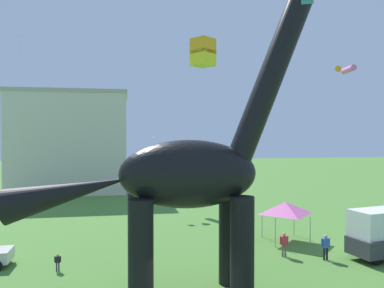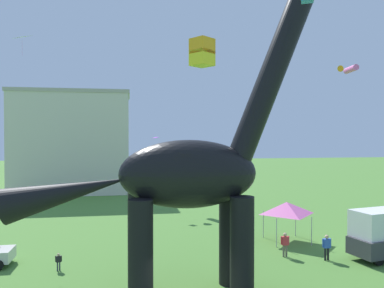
% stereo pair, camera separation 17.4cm
% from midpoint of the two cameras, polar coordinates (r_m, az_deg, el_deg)
% --- Properties ---
extents(dinosaur_sculpture, '(16.09, 3.41, 16.82)m').
position_cam_midpoint_polar(dinosaur_sculpture, '(18.98, -0.99, -4.52)').
color(dinosaur_sculpture, black).
rests_on(dinosaur_sculpture, ground_plane).
extents(person_vendor_side, '(0.39, 0.17, 1.04)m').
position_cam_midpoint_polar(person_vendor_side, '(24.79, -19.69, -16.13)').
color(person_vendor_side, '#2D3347').
rests_on(person_vendor_side, ground_plane).
extents(person_photographer, '(0.61, 0.27, 1.64)m').
position_cam_midpoint_polar(person_photographer, '(26.71, 19.21, -14.06)').
color(person_photographer, black).
rests_on(person_photographer, ground_plane).
extents(person_watching_child, '(0.60, 0.26, 1.60)m').
position_cam_midpoint_polar(person_watching_child, '(26.67, 13.45, -14.11)').
color(person_watching_child, '#6B6056').
rests_on(person_watching_child, ground_plane).
extents(festival_canopy_tent, '(3.15, 3.15, 3.00)m').
position_cam_midpoint_polar(festival_canopy_tent, '(30.11, 13.65, -9.28)').
color(festival_canopy_tent, '#B2B2B7').
rests_on(festival_canopy_tent, ground_plane).
extents(kite_high_left, '(1.07, 1.07, 1.09)m').
position_cam_midpoint_polar(kite_high_left, '(15.76, 1.33, 13.58)').
color(kite_high_left, orange).
extents(kite_near_high, '(2.07, 2.33, 0.67)m').
position_cam_midpoint_polar(kite_near_high, '(43.61, 22.02, 10.33)').
color(kite_near_high, pink).
extents(kite_mid_left, '(1.74, 1.66, 1.80)m').
position_cam_midpoint_polar(kite_mid_left, '(36.96, -24.51, 14.43)').
color(kite_mid_left, white).
extents(kite_drifting, '(0.80, 0.84, 0.12)m').
position_cam_midpoint_polar(kite_drifting, '(40.78, -5.88, 0.97)').
color(kite_drifting, purple).
extents(kite_high_right, '(1.76, 1.77, 1.76)m').
position_cam_midpoint_polar(kite_high_right, '(19.73, -7.80, -4.14)').
color(kite_high_right, '#19B2B7').
extents(kite_far_right, '(2.77, 2.80, 0.80)m').
position_cam_midpoint_polar(kite_far_right, '(40.34, -1.48, -1.81)').
color(kite_far_right, white).
extents(background_building_block, '(16.20, 8.96, 14.43)m').
position_cam_midpoint_polar(background_building_block, '(57.36, -17.87, 0.28)').
color(background_building_block, beige).
rests_on(background_building_block, ground_plane).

